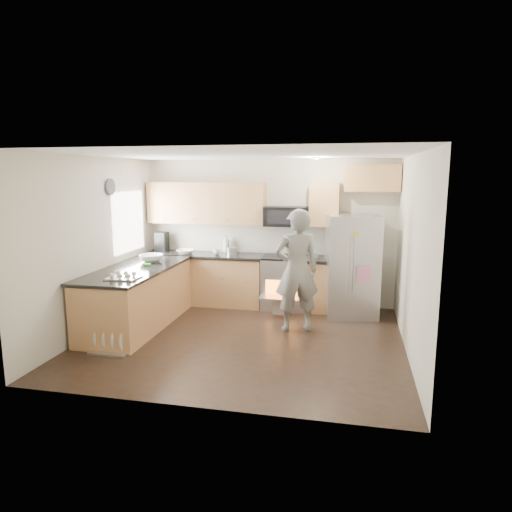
% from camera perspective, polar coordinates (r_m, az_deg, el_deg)
% --- Properties ---
extents(ground, '(4.50, 4.50, 0.00)m').
position_cam_1_polar(ground, '(6.68, -1.64, -10.35)').
color(ground, black).
rests_on(ground, ground).
extents(room_shell, '(4.54, 4.04, 2.62)m').
position_cam_1_polar(room_shell, '(6.32, -2.01, 4.12)').
color(room_shell, beige).
rests_on(room_shell, ground).
extents(back_cabinet_run, '(4.45, 0.64, 2.50)m').
position_cam_1_polar(back_cabinet_run, '(8.21, -2.80, 0.51)').
color(back_cabinet_run, '#A97443').
rests_on(back_cabinet_run, ground).
extents(peninsula, '(0.96, 2.36, 1.05)m').
position_cam_1_polar(peninsula, '(7.35, -14.61, -4.95)').
color(peninsula, '#A97443').
rests_on(peninsula, ground).
extents(stove_range, '(0.76, 0.97, 1.79)m').
position_cam_1_polar(stove_range, '(8.03, 3.62, -1.82)').
color(stove_range, '#B7B7BC').
rests_on(stove_range, ground).
extents(refrigerator, '(0.93, 0.78, 1.69)m').
position_cam_1_polar(refrigerator, '(7.67, 11.89, -1.28)').
color(refrigerator, '#B7B7BC').
rests_on(refrigerator, ground).
extents(person, '(0.78, 0.64, 1.85)m').
position_cam_1_polar(person, '(6.84, 5.10, -1.82)').
color(person, gray).
rests_on(person, ground).
extents(dish_rack, '(0.55, 0.45, 0.33)m').
position_cam_1_polar(dish_rack, '(6.52, -17.43, -10.53)').
color(dish_rack, '#B7B7BC').
rests_on(dish_rack, ground).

